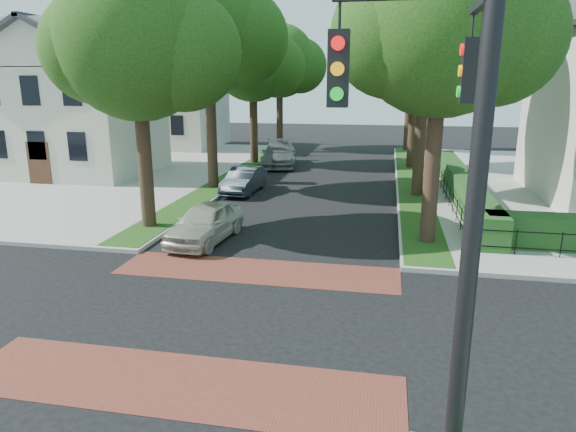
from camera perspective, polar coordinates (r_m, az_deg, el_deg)
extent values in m
plane|color=black|center=(13.68, -6.82, -10.83)|extent=(120.00, 120.00, 0.00)
cube|color=gray|center=(39.04, -26.13, 4.76)|extent=(30.00, 30.00, 0.15)
cube|color=brown|center=(16.50, -3.45, -6.12)|extent=(9.00, 2.20, 0.01)
cube|color=brown|center=(11.06, -12.07, -17.75)|extent=(9.00, 2.20, 0.01)
cube|color=#244313|center=(31.38, 13.55, 3.90)|extent=(1.60, 29.80, 0.02)
cube|color=#244313|center=(32.69, -5.76, 4.66)|extent=(1.60, 29.80, 0.02)
cylinder|color=black|center=(18.89, 15.92, 7.97)|extent=(0.56, 0.56, 7.35)
sphere|color=#15360E|center=(18.87, 16.80, 19.75)|extent=(6.20, 6.20, 6.20)
sphere|color=#15360E|center=(19.35, 21.90, 18.01)|extent=(4.65, 4.65, 4.65)
sphere|color=#15360E|center=(18.57, 11.76, 19.21)|extent=(4.34, 4.34, 4.34)
sphere|color=#15360E|center=(20.46, 16.78, 20.74)|extent=(4.03, 4.03, 4.03)
cylinder|color=black|center=(26.83, 14.60, 10.32)|extent=(0.56, 0.56, 7.70)
sphere|color=#15360E|center=(26.85, 15.19, 19.00)|extent=(6.60, 6.60, 6.60)
sphere|color=#15360E|center=(27.28, 19.08, 17.80)|extent=(4.95, 4.95, 4.95)
sphere|color=#15360E|center=(26.58, 11.44, 18.61)|extent=(4.62, 4.62, 4.62)
sphere|color=#15360E|center=(28.54, 15.25, 19.73)|extent=(4.29, 4.29, 4.29)
cylinder|color=black|center=(35.83, 13.73, 10.56)|extent=(0.56, 0.56, 6.65)
sphere|color=#15360E|center=(35.76, 14.09, 16.17)|extent=(5.80, 5.80, 5.80)
sphere|color=#15360E|center=(36.16, 16.64, 15.35)|extent=(4.35, 4.35, 4.35)
sphere|color=#15360E|center=(35.52, 11.65, 15.84)|extent=(4.06, 4.06, 4.06)
sphere|color=#15360E|center=(37.23, 14.19, 16.87)|extent=(3.77, 3.77, 3.77)
cylinder|color=black|center=(44.80, 13.27, 11.59)|extent=(0.56, 0.56, 7.00)
sphere|color=#15360E|center=(44.76, 13.56, 16.32)|extent=(6.00, 6.00, 6.00)
sphere|color=#15360E|center=(45.14, 15.68, 15.66)|extent=(4.50, 4.50, 4.50)
sphere|color=#15360E|center=(44.53, 11.54, 16.05)|extent=(4.20, 4.20, 4.20)
sphere|color=#15360E|center=(46.28, 13.65, 16.87)|extent=(3.90, 3.90, 3.90)
cylinder|color=black|center=(21.06, -15.78, 8.16)|extent=(0.56, 0.56, 7.00)
sphere|color=#15360E|center=(20.98, -16.52, 18.23)|extent=(6.00, 6.00, 6.00)
sphere|color=#15360E|center=(20.55, -11.74, 17.48)|extent=(4.50, 4.50, 4.50)
sphere|color=#15360E|center=(21.51, -20.43, 17.02)|extent=(4.20, 4.20, 4.20)
sphere|color=#15360E|center=(22.33, -14.53, 19.41)|extent=(3.90, 3.90, 3.90)
cylinder|color=black|center=(28.37, -8.57, 11.20)|extent=(0.56, 0.56, 8.05)
sphere|color=#15360E|center=(28.43, -8.92, 19.79)|extent=(6.40, 6.40, 6.40)
sphere|color=#15360E|center=(28.15, -5.10, 19.13)|extent=(4.80, 4.80, 4.80)
sphere|color=#15360E|center=(28.78, -12.21, 18.98)|extent=(4.48, 4.48, 4.48)
sphere|color=#15360E|center=(29.95, -7.67, 20.53)|extent=(4.16, 4.16, 4.16)
cylinder|color=black|center=(37.00, -3.85, 11.23)|extent=(0.56, 0.56, 6.86)
sphere|color=#15360E|center=(36.95, -3.95, 16.85)|extent=(5.60, 5.60, 5.60)
sphere|color=#15360E|center=(36.87, -1.41, 16.26)|extent=(4.20, 4.20, 4.20)
sphere|color=#15360E|center=(37.13, -6.20, 16.32)|extent=(3.92, 3.92, 3.92)
sphere|color=#15360E|center=(38.30, -3.26, 17.53)|extent=(3.64, 3.64, 3.64)
cylinder|color=black|center=(45.74, -0.93, 12.12)|extent=(0.56, 0.56, 7.14)
sphere|color=#15360E|center=(45.71, -0.96, 16.85)|extent=(6.20, 6.20, 6.20)
sphere|color=#15360E|center=(45.68, 1.31, 16.35)|extent=(4.65, 4.65, 4.65)
sphere|color=#15360E|center=(45.85, -2.98, 16.45)|extent=(4.34, 4.34, 4.34)
sphere|color=#15360E|center=(47.23, -0.43, 17.40)|extent=(4.03, 4.03, 4.03)
cube|color=#17451A|center=(27.47, 18.74, 3.25)|extent=(1.00, 18.00, 1.20)
cube|color=beige|center=(35.57, -22.47, 9.72)|extent=(9.00, 8.00, 6.50)
cube|color=brown|center=(32.79, -20.80, 18.44)|extent=(0.80, 0.80, 3.64)
cube|color=beige|center=(47.88, -13.23, 11.48)|extent=(9.00, 8.00, 6.50)
cube|color=brown|center=(45.37, -11.20, 17.84)|extent=(0.80, 0.80, 3.64)
cylinder|color=black|center=(7.42, 19.99, 0.25)|extent=(0.26, 0.26, 8.00)
cube|color=black|center=(8.17, 20.85, 21.29)|extent=(0.12, 1.80, 0.12)
cube|color=black|center=(7.15, 5.62, 15.94)|extent=(0.28, 0.22, 1.00)
cylinder|color=red|center=(7.03, 5.58, 18.57)|extent=(0.18, 0.05, 0.18)
cylinder|color=orange|center=(7.02, 5.51, 15.96)|extent=(0.18, 0.05, 0.18)
cylinder|color=#0CB226|center=(7.02, 5.44, 13.35)|extent=(0.18, 0.05, 0.18)
cube|color=black|center=(8.89, 19.45, 14.97)|extent=(0.22, 0.28, 1.00)
cylinder|color=red|center=(8.89, 18.77, 17.10)|extent=(0.05, 0.18, 0.18)
cylinder|color=orange|center=(8.88, 18.59, 15.04)|extent=(0.05, 0.18, 0.18)
cylinder|color=#0CB226|center=(8.88, 18.42, 12.98)|extent=(0.05, 0.18, 0.18)
imported|color=#B5B5A3|center=(19.51, -9.17, -0.72)|extent=(2.16, 4.45, 1.46)
imported|color=black|center=(27.80, -4.90, 3.98)|extent=(1.65, 4.23, 1.37)
imported|color=slate|center=(36.58, -0.98, 6.90)|extent=(3.24, 6.10, 1.68)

